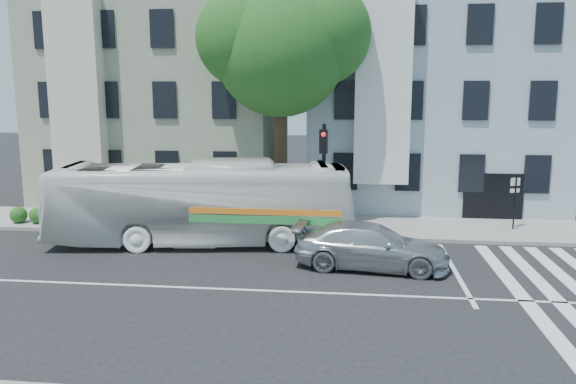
# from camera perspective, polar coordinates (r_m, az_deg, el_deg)

# --- Properties ---
(ground) EXTENTS (120.00, 120.00, 0.00)m
(ground) POSITION_cam_1_polar(r_m,az_deg,el_deg) (16.88, -4.42, -9.89)
(ground) COLOR black
(ground) RESTS_ON ground
(sidewalk_far) EXTENTS (80.00, 4.00, 0.15)m
(sidewalk_far) POSITION_cam_1_polar(r_m,az_deg,el_deg) (24.43, -0.89, -3.35)
(sidewalk_far) COLOR gray
(sidewalk_far) RESTS_ON ground
(building_left) EXTENTS (12.00, 10.00, 11.00)m
(building_left) POSITION_cam_1_polar(r_m,az_deg,el_deg) (32.18, -11.90, 9.44)
(building_left) COLOR gray
(building_left) RESTS_ON ground
(building_right) EXTENTS (12.00, 10.00, 11.00)m
(building_right) POSITION_cam_1_polar(r_m,az_deg,el_deg) (30.82, 14.02, 9.34)
(building_right) COLOR #99A9B6
(building_right) RESTS_ON ground
(street_tree) EXTENTS (7.30, 5.90, 11.10)m
(street_tree) POSITION_cam_1_polar(r_m,az_deg,el_deg) (24.57, -0.58, 14.95)
(street_tree) COLOR #2D2116
(street_tree) RESTS_ON ground
(bus) EXTENTS (4.21, 11.77, 3.21)m
(bus) POSITION_cam_1_polar(r_m,az_deg,el_deg) (21.63, -8.73, -1.09)
(bus) COLOR white
(bus) RESTS_ON ground
(sedan) EXTENTS (2.60, 5.26, 1.47)m
(sedan) POSITION_cam_1_polar(r_m,az_deg,el_deg) (18.86, 8.45, -5.46)
(sedan) COLOR #B9BCC0
(sedan) RESTS_ON ground
(hedge) EXTENTS (8.54, 1.66, 0.70)m
(hedge) POSITION_cam_1_polar(r_m,az_deg,el_deg) (25.09, -17.44, -2.47)
(hedge) COLOR #2C5E1E
(hedge) RESTS_ON sidewalk_far
(traffic_signal) EXTENTS (0.48, 0.54, 4.57)m
(traffic_signal) POSITION_cam_1_polar(r_m,az_deg,el_deg) (21.72, 3.63, 2.65)
(traffic_signal) COLOR black
(traffic_signal) RESTS_ON ground
(far_sign_pole) EXTENTS (0.40, 0.22, 2.29)m
(far_sign_pole) POSITION_cam_1_polar(r_m,az_deg,el_deg) (24.96, 22.06, -0.19)
(far_sign_pole) COLOR black
(far_sign_pole) RESTS_ON sidewalk_far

